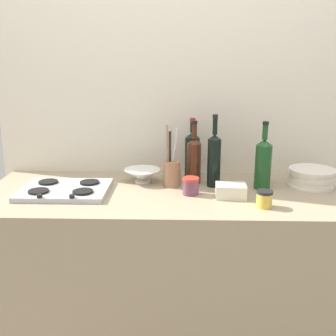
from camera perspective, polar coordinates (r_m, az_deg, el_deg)
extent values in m
cube|color=tan|center=(2.15, 0.00, -14.83)|extent=(1.80, 0.70, 0.90)
cube|color=beige|center=(2.26, 0.28, 6.91)|extent=(1.90, 0.06, 2.40)
cube|color=#B2B2B7|center=(2.01, -14.35, -3.02)|extent=(0.42, 0.32, 0.02)
cylinder|color=black|center=(1.97, -17.86, -3.14)|extent=(0.09, 0.09, 0.01)
cylinder|color=black|center=(1.91, -11.96, -3.28)|extent=(0.09, 0.09, 0.01)
cylinder|color=black|center=(2.10, -16.58, -1.90)|extent=(0.09, 0.09, 0.01)
cylinder|color=black|center=(2.05, -11.04, -2.00)|extent=(0.09, 0.09, 0.01)
cylinder|color=black|center=(1.89, -17.71, -3.80)|extent=(0.02, 0.02, 0.02)
cylinder|color=black|center=(1.85, -13.45, -3.92)|extent=(0.02, 0.02, 0.02)
cylinder|color=silver|center=(2.17, 19.52, -2.26)|extent=(0.23, 0.23, 0.01)
cylinder|color=silver|center=(2.17, 19.67, -1.92)|extent=(0.23, 0.23, 0.01)
cylinder|color=silver|center=(2.17, 19.64, -1.56)|extent=(0.23, 0.23, 0.01)
cylinder|color=silver|center=(2.16, 19.72, -1.26)|extent=(0.23, 0.23, 0.01)
cylinder|color=silver|center=(2.16, 19.77, -0.91)|extent=(0.23, 0.23, 0.01)
cylinder|color=silver|center=(2.16, 19.64, -0.57)|extent=(0.23, 0.23, 0.01)
cylinder|color=silver|center=(2.15, 19.78, -0.28)|extent=(0.23, 0.23, 0.01)
cylinder|color=#472314|center=(2.08, 3.67, 0.68)|extent=(0.07, 0.07, 0.21)
cone|color=#472314|center=(2.05, 3.73, 3.84)|extent=(0.07, 0.07, 0.03)
cylinder|color=#472314|center=(2.04, 3.75, 5.21)|extent=(0.03, 0.03, 0.07)
cylinder|color=black|center=(2.04, 3.78, 6.46)|extent=(0.03, 0.03, 0.02)
cylinder|color=#19471E|center=(2.04, 13.28, 0.14)|extent=(0.08, 0.08, 0.22)
cone|color=#19471E|center=(2.01, 13.49, 3.53)|extent=(0.08, 0.08, 0.03)
cylinder|color=#19471E|center=(2.00, 13.58, 4.93)|extent=(0.03, 0.03, 0.07)
cylinder|color=black|center=(1.99, 13.66, 6.18)|extent=(0.03, 0.03, 0.02)
cylinder|color=black|center=(2.03, 6.51, 0.71)|extent=(0.07, 0.07, 0.24)
cone|color=black|center=(2.00, 6.63, 4.38)|extent=(0.07, 0.07, 0.02)
cylinder|color=black|center=(1.99, 6.68, 5.88)|extent=(0.02, 0.02, 0.08)
cylinder|color=black|center=(1.98, 6.72, 7.29)|extent=(0.03, 0.03, 0.02)
cylinder|color=black|center=(2.18, 3.43, 1.49)|extent=(0.08, 0.08, 0.22)
cone|color=black|center=(2.15, 3.48, 4.67)|extent=(0.08, 0.08, 0.03)
cylinder|color=black|center=(2.15, 3.50, 5.83)|extent=(0.03, 0.03, 0.06)
cylinder|color=#B21E1E|center=(2.14, 3.51, 6.84)|extent=(0.03, 0.03, 0.02)
cylinder|color=white|center=(2.11, -3.63, -1.89)|extent=(0.08, 0.08, 0.01)
cone|color=white|center=(2.10, -3.65, -0.98)|extent=(0.19, 0.19, 0.06)
cube|color=silver|center=(1.90, 8.87, -3.20)|extent=(0.14, 0.11, 0.06)
cylinder|color=#996B4C|center=(2.03, 0.51, -0.79)|extent=(0.09, 0.09, 0.13)
cylinder|color=#B7B7B2|center=(1.99, 0.84, 2.16)|extent=(0.05, 0.05, 0.25)
cylinder|color=#262626|center=(2.00, 0.27, 2.01)|extent=(0.01, 0.03, 0.23)
cylinder|color=#997247|center=(1.99, -0.11, 2.38)|extent=(0.01, 0.02, 0.26)
cylinder|color=#B7B7B2|center=(2.01, 0.30, 2.34)|extent=(0.02, 0.05, 0.25)
cylinder|color=#66384C|center=(1.92, 3.23, -2.74)|extent=(0.08, 0.08, 0.07)
cylinder|color=red|center=(1.91, 3.24, -1.56)|extent=(0.08, 0.08, 0.01)
cylinder|color=#66384C|center=(2.16, 13.57, -1.19)|extent=(0.05, 0.05, 0.06)
cylinder|color=red|center=(2.15, 13.63, -0.25)|extent=(0.05, 0.05, 0.01)
cylinder|color=gold|center=(1.80, 13.47, -4.46)|extent=(0.07, 0.07, 0.06)
cylinder|color=black|center=(1.79, 13.54, -3.33)|extent=(0.07, 0.07, 0.01)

